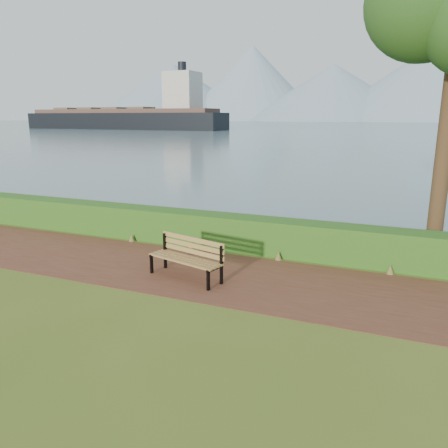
% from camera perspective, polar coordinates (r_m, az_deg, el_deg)
% --- Properties ---
extents(ground, '(140.00, 140.00, 0.00)m').
position_cam_1_polar(ground, '(10.93, -4.01, -6.85)').
color(ground, '#4B611B').
rests_on(ground, ground).
extents(path, '(40.00, 3.40, 0.01)m').
position_cam_1_polar(path, '(11.18, -3.32, -6.33)').
color(path, '#542A1D').
rests_on(path, ground).
extents(hedge, '(32.00, 0.85, 1.00)m').
position_cam_1_polar(hedge, '(13.04, 1.05, -1.07)').
color(hedge, '#204D16').
rests_on(hedge, ground).
extents(water, '(700.00, 510.00, 0.00)m').
position_cam_1_polar(water, '(269.19, 22.10, 12.06)').
color(water, slate).
rests_on(water, ground).
extents(mountains, '(585.00, 190.00, 70.00)m').
position_cam_1_polar(mountains, '(416.08, 21.54, 16.23)').
color(mountains, '#798EA1').
rests_on(mountains, ground).
extents(bench, '(2.06, 1.07, 0.99)m').
position_cam_1_polar(bench, '(10.69, -4.74, -4.09)').
color(bench, black).
rests_on(bench, ground).
extents(cargo_ship, '(68.55, 13.37, 20.70)m').
position_cam_1_polar(cargo_ship, '(140.87, -12.38, 13.24)').
color(cargo_ship, black).
rests_on(cargo_ship, ground).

